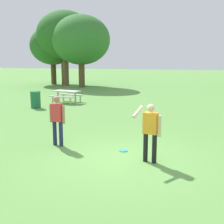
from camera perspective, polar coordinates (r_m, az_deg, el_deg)
The scene contains 10 objects.
ground_plane at distance 8.52m, azimuth 2.59°, elevation -9.18°, with size 120.00×120.00×0.00m, color #609947.
person_thrower at distance 8.09m, azimuth 7.42°, elevation -3.23°, with size 0.73×0.64×1.64m.
person_catcher at distance 9.72m, azimuth -10.56°, elevation -1.07°, with size 0.59×0.31×1.64m.
frisbee at distance 9.24m, azimuth 2.20°, elevation -7.49°, with size 0.26×0.26×0.03m, color #2D9EDB.
picnic_table_far at distance 18.93m, azimuth -8.82°, elevation 3.50°, with size 1.95×1.73×0.77m.
trash_can_beside_table at distance 17.32m, azimuth -14.60°, elevation 2.35°, with size 0.59×0.59×0.96m.
tree_tall_left at distance 31.89m, azimuth -11.44°, elevation 12.49°, with size 4.67×4.67×6.02m.
tree_broad_center at distance 31.19m, azimuth -9.46°, elevation 14.67°, with size 5.00×5.00×7.29m.
tree_far_right at distance 30.30m, azimuth -9.14°, elevation 14.51°, with size 5.55×5.55×7.36m.
tree_slender_mid at distance 28.40m, azimuth -6.02°, elevation 13.71°, with size 5.43×5.43×6.75m.
Camera 1 is at (1.59, -7.86, 2.90)m, focal length 47.14 mm.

